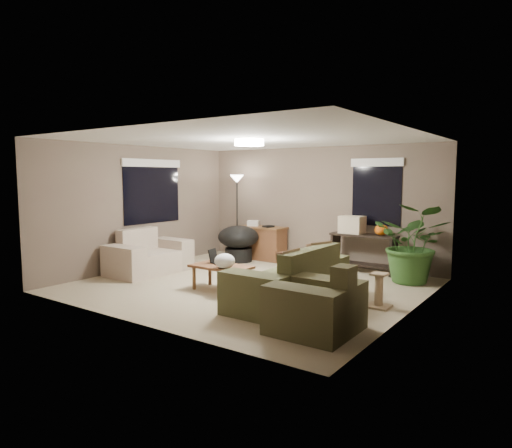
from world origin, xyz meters
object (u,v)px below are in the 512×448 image
Objects in this scene: loveseat at (148,257)px; console_table at (363,250)px; floor_lamp at (237,189)px; main_sofa at (292,283)px; coffee_table at (221,269)px; cat_scratching_post at (379,293)px; houseplant at (414,252)px; desk at (262,243)px; armchair at (317,307)px; papasan_chair at (238,241)px.

console_table is (3.42, 2.48, 0.14)m from loveseat.
floor_lamp reaches higher than loveseat.
loveseat is 1.23× the size of console_table.
coffee_table is at bearing -178.39° from main_sofa.
cat_scratching_post is (2.47, 0.56, -0.14)m from coffee_table.
coffee_table is at bearing -7.39° from loveseat.
desk is at bearing 174.19° from houseplant.
coffee_table is 0.52× the size of floor_lamp.
desk is (-3.28, 3.61, 0.08)m from armchair.
loveseat is 1.45× the size of desk.
desk is 3.51m from houseplant.
loveseat is 4.23m from console_table.
floor_lamp is at bearing -175.85° from console_table.
papasan_chair is 1.21m from floor_lamp.
floor_lamp is at bearing 177.68° from houseplant.
loveseat reaches higher than console_table.
loveseat is 3.20× the size of cat_scratching_post.
desk is 1.14× the size of papasan_chair.
main_sofa is 3.59m from desk.
armchair reaches higher than papasan_chair.
papasan_chair reaches higher than desk.
floor_lamp reaches higher than armchair.
main_sofa is 1.28m from armchair.
armchair is 1.00× the size of coffee_table.
loveseat is at bearing -154.93° from houseplant.
main_sofa is at bearing -3.89° from loveseat.
main_sofa is 2.00× the size of desk.
main_sofa is at bearing -40.29° from floor_lamp.
cat_scratching_post is at bearing 3.65° from loveseat.
armchair is at bearing -99.82° from cat_scratching_post.
main_sofa and armchair have the same top height.
desk is 0.85× the size of console_table.
houseplant is (3.48, -0.35, 0.17)m from desk.
console_table reaches higher than cat_scratching_post.
cat_scratching_post is (0.04, -1.82, -0.34)m from houseplant.
floor_lamp is at bearing 138.38° from armchair.
armchair is 3.27m from houseplant.
desk reaches higher than cat_scratching_post.
floor_lamp is at bearing 131.28° from papasan_chair.
loveseat is 4.55m from cat_scratching_post.
console_table is (2.40, 0.02, 0.06)m from desk.
houseplant reaches higher than console_table.
desk is 1.36m from floor_lamp.
papasan_chair is at bearing 156.46° from cat_scratching_post.
desk is 0.58× the size of floor_lamp.
coffee_table is at bearing -57.42° from floor_lamp.
houseplant reaches higher than cat_scratching_post.
cat_scratching_post is (4.09, -1.98, -1.38)m from floor_lamp.
houseplant is at bearing -19.28° from console_table.
desk is 0.59m from papasan_chair.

